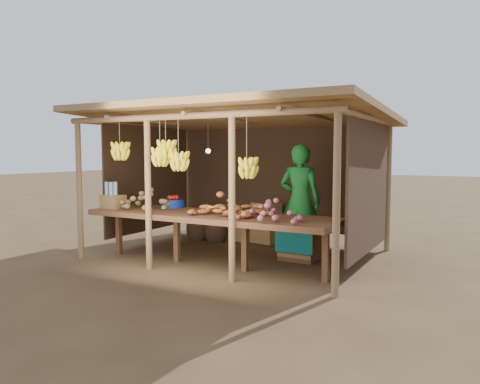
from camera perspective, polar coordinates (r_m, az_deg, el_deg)
The scene contains 13 objects.
ground at distance 7.92m, azimuth 0.00°, elevation -7.60°, with size 60.00×60.00×0.00m, color brown.
stall_structure at distance 7.65m, azimuth -0.62°, elevation 6.31°, with size 4.70×3.50×2.43m.
counter at distance 6.98m, azimuth -3.75°, elevation -3.13°, with size 3.90×1.05×0.80m.
potato_heap at distance 7.63m, azimuth -11.82°, elevation -0.71°, with size 0.85×0.51×0.36m, color #95784D, non-canonical shape.
sweet_potato_heap at distance 6.76m, azimuth -1.35°, elevation -1.32°, with size 0.98×0.59×0.36m, color #A4532A, non-canonical shape.
onion_heap at distance 6.17m, azimuth 3.68°, elevation -1.92°, with size 0.88×0.53×0.36m, color #B25667, non-canonical shape.
banana_pile at distance 6.92m, azimuth -2.05°, elevation -1.22°, with size 0.63×0.38×0.35m, color gold, non-canonical shape.
tomato_basin at distance 7.78m, azimuth -8.18°, elevation -1.28°, with size 0.38×0.38×0.20m.
bottle_box at distance 7.86m, azimuth -15.21°, elevation -0.73°, with size 0.35×0.28×0.43m.
vendor at distance 7.61m, azimuth 7.32°, elevation -1.11°, with size 0.67×0.44×1.84m, color #1B7A2D.
tarp_crate at distance 7.53m, azimuth 7.28°, elevation -5.91°, with size 0.63×0.55×0.74m.
carton_stack at distance 8.84m, azimuth 2.17°, elevation -4.09°, with size 1.08×0.50×0.76m.
burlap_sacks at distance 9.05m, azimuth -4.09°, elevation -4.33°, with size 0.86×0.45×0.61m.
Camera 1 is at (3.71, -6.78, 1.71)m, focal length 35.00 mm.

